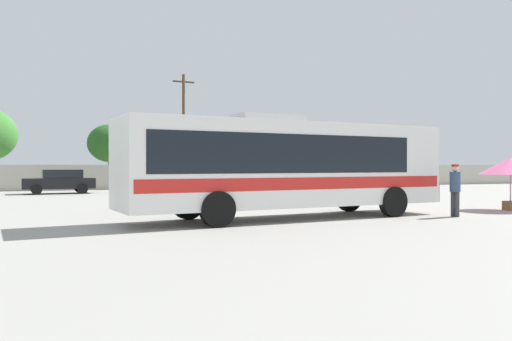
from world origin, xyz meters
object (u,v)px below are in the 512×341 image
object	(u,v)px
attendant_by_bus_door	(455,187)
parked_car_second_silver	(167,180)
coach_bus_white_red	(285,164)
parked_car_leftmost_black	(60,181)
utility_pole_near	(184,129)
vendor_umbrella_near_gate_pink	(511,167)
roadside_tree_midleft	(110,143)

from	to	relation	value
attendant_by_bus_door	parked_car_second_silver	xyz separation A→B (m)	(-6.38, 20.12, -0.26)
coach_bus_white_red	parked_car_leftmost_black	world-z (taller)	coach_bus_white_red
attendant_by_bus_door	utility_pole_near	bearing A→B (deg)	97.86
vendor_umbrella_near_gate_pink	utility_pole_near	world-z (taller)	utility_pole_near
attendant_by_bus_door	roadside_tree_midleft	xyz separation A→B (m)	(-9.38, 29.35, 2.56)
vendor_umbrella_near_gate_pink	parked_car_leftmost_black	world-z (taller)	vendor_umbrella_near_gate_pink
vendor_umbrella_near_gate_pink	parked_car_second_silver	world-z (taller)	vendor_umbrella_near_gate_pink
roadside_tree_midleft	vendor_umbrella_near_gate_pink	bearing A→B (deg)	-64.47
attendant_by_bus_door	parked_car_second_silver	world-z (taller)	attendant_by_bus_door
vendor_umbrella_near_gate_pink	parked_car_second_silver	size ratio (longest dim) A/B	0.57
vendor_umbrella_near_gate_pink	utility_pole_near	distance (m)	27.05
coach_bus_white_red	parked_car_second_silver	size ratio (longest dim) A/B	2.72
coach_bus_white_red	roadside_tree_midleft	xyz separation A→B (m)	(-3.63, 27.91, 1.76)
vendor_umbrella_near_gate_pink	roadside_tree_midleft	size ratio (longest dim) A/B	0.47
parked_car_leftmost_black	parked_car_second_silver	xyz separation A→B (m)	(6.70, -0.33, -0.03)
attendant_by_bus_door	roadside_tree_midleft	distance (m)	30.92
vendor_umbrella_near_gate_pink	parked_car_leftmost_black	bearing A→B (deg)	131.84
coach_bus_white_red	attendant_by_bus_door	distance (m)	5.98
parked_car_leftmost_black	utility_pole_near	xyz separation A→B (m)	(9.33, 6.73, 3.98)
parked_car_second_silver	roadside_tree_midleft	distance (m)	10.10
coach_bus_white_red	parked_car_leftmost_black	size ratio (longest dim) A/B	2.60
coach_bus_white_red	parked_car_leftmost_black	distance (m)	20.40
parked_car_second_silver	attendant_by_bus_door	bearing A→B (deg)	-72.40
vendor_umbrella_near_gate_pink	coach_bus_white_red	bearing A→B (deg)	179.92
coach_bus_white_red	roadside_tree_midleft	distance (m)	28.20
parked_car_second_silver	roadside_tree_midleft	bearing A→B (deg)	108.00
coach_bus_white_red	roadside_tree_midleft	bearing A→B (deg)	97.42
attendant_by_bus_door	parked_car_leftmost_black	xyz separation A→B (m)	(-13.08, 20.45, -0.23)
utility_pole_near	coach_bus_white_red	bearing A→B (deg)	-94.44
vendor_umbrella_near_gate_pink	parked_car_second_silver	distance (m)	21.38
coach_bus_white_red	attendant_by_bus_door	xyz separation A→B (m)	(5.75, -1.44, -0.79)
parked_car_leftmost_black	roadside_tree_midleft	xyz separation A→B (m)	(3.70, 8.90, 2.78)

